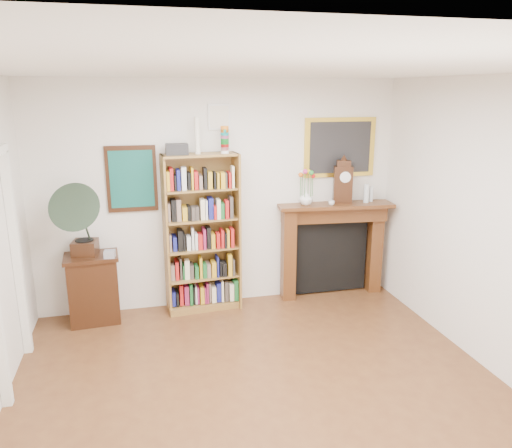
% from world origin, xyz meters
% --- Properties ---
extents(room, '(4.51, 5.01, 2.81)m').
position_xyz_m(room, '(0.00, 0.00, 1.40)').
color(room, '#532D19').
rests_on(room, ground).
extents(door_casing, '(0.08, 1.02, 2.17)m').
position_xyz_m(door_casing, '(-2.21, 1.20, 1.26)').
color(door_casing, white).
rests_on(door_casing, left_wall).
extents(teal_poster, '(0.58, 0.04, 0.78)m').
position_xyz_m(teal_poster, '(-1.05, 2.48, 1.65)').
color(teal_poster, black).
rests_on(teal_poster, back_wall).
extents(small_picture, '(0.26, 0.04, 0.30)m').
position_xyz_m(small_picture, '(0.00, 2.48, 2.35)').
color(small_picture, white).
rests_on(small_picture, back_wall).
extents(gilt_painting, '(0.95, 0.04, 0.75)m').
position_xyz_m(gilt_painting, '(1.55, 2.48, 1.95)').
color(gilt_painting, gold).
rests_on(gilt_painting, back_wall).
extents(bookshelf, '(0.92, 0.39, 2.23)m').
position_xyz_m(bookshelf, '(-0.26, 2.32, 1.08)').
color(bookshelf, brown).
rests_on(bookshelf, floor).
extents(side_cabinet, '(0.63, 0.48, 0.82)m').
position_xyz_m(side_cabinet, '(-1.56, 2.26, 0.41)').
color(side_cabinet, black).
rests_on(side_cabinet, floor).
extents(fireplace, '(1.51, 0.49, 1.25)m').
position_xyz_m(fireplace, '(1.46, 2.39, 0.74)').
color(fireplace, '#492611').
rests_on(fireplace, floor).
extents(gramophone, '(0.63, 0.74, 0.88)m').
position_xyz_m(gramophone, '(-1.62, 2.16, 1.32)').
color(gramophone, black).
rests_on(gramophone, side_cabinet).
extents(cd_stack, '(0.13, 0.13, 0.08)m').
position_xyz_m(cd_stack, '(-1.34, 2.13, 0.86)').
color(cd_stack, '#B6B6C3').
rests_on(cd_stack, side_cabinet).
extents(mantel_clock, '(0.26, 0.19, 0.55)m').
position_xyz_m(mantel_clock, '(1.57, 2.37, 1.52)').
color(mantel_clock, black).
rests_on(mantel_clock, fireplace).
extents(flower_vase, '(0.22, 0.22, 0.17)m').
position_xyz_m(flower_vase, '(1.07, 2.36, 1.34)').
color(flower_vase, white).
rests_on(flower_vase, fireplace).
extents(teacup, '(0.10, 0.10, 0.06)m').
position_xyz_m(teacup, '(1.37, 2.26, 1.28)').
color(teacup, silver).
rests_on(teacup, fireplace).
extents(bottle_left, '(0.07, 0.07, 0.24)m').
position_xyz_m(bottle_left, '(1.87, 2.30, 1.37)').
color(bottle_left, silver).
rests_on(bottle_left, fireplace).
extents(bottle_right, '(0.06, 0.06, 0.20)m').
position_xyz_m(bottle_right, '(1.95, 2.35, 1.35)').
color(bottle_right, silver).
rests_on(bottle_right, fireplace).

